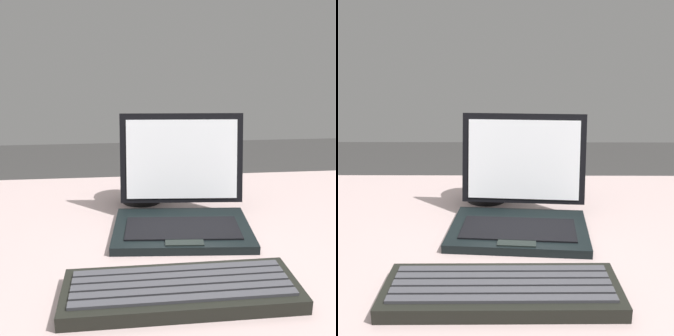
{
  "view_description": "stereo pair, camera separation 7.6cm",
  "coord_description": "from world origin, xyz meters",
  "views": [
    {
      "loc": [
        -0.11,
        -0.69,
        1.07
      ],
      "look_at": [
        -0.03,
        0.04,
        0.85
      ],
      "focal_mm": 44.73,
      "sensor_mm": 36.0,
      "label": 1
    },
    {
      "loc": [
        -0.03,
        -0.7,
        1.07
      ],
      "look_at": [
        -0.03,
        0.04,
        0.85
      ],
      "focal_mm": 44.73,
      "sensor_mm": 36.0,
      "label": 2
    }
  ],
  "objects": [
    {
      "name": "coffee_mug",
      "position": [
        -0.08,
        0.19,
        0.79
      ],
      "size": [
        0.14,
        0.09,
        0.1
      ],
      "color": "black",
      "rests_on": "desk"
    },
    {
      "name": "laptop_front",
      "position": [
        -0.01,
        0.05,
        0.78
      ],
      "size": [
        0.26,
        0.23,
        0.21
      ],
      "color": "black",
      "rests_on": "desk"
    },
    {
      "name": "external_keyboard",
      "position": [
        -0.04,
        -0.19,
        0.75
      ],
      "size": [
        0.33,
        0.12,
        0.02
      ],
      "color": "black",
      "rests_on": "desk"
    },
    {
      "name": "desk",
      "position": [
        0.0,
        0.0,
        0.64
      ],
      "size": [
        1.62,
        0.75,
        0.73
      ],
      "color": "#A48E8C",
      "rests_on": "ground"
    }
  ]
}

